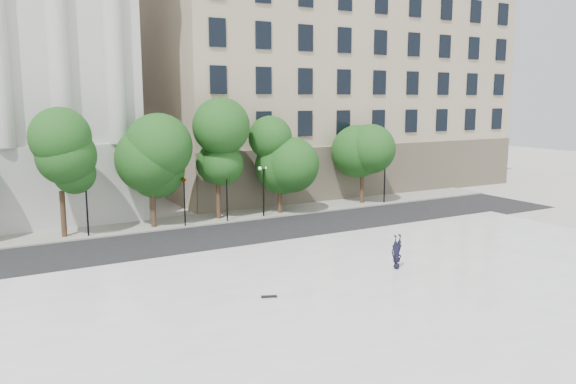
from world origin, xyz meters
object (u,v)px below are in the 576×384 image
object	(u,v)px
traffic_light_east	(227,175)
person_lying	(396,264)
skateboard	(269,297)
traffic_light_west	(184,178)

from	to	relation	value
traffic_light_east	person_lying	world-z (taller)	traffic_light_east
traffic_light_east	person_lying	bearing A→B (deg)	-81.23
traffic_light_east	skateboard	world-z (taller)	traffic_light_east
traffic_light_west	person_lying	distance (m)	17.67
person_lying	skateboard	bearing A→B (deg)	-178.11
traffic_light_west	traffic_light_east	xyz separation A→B (m)	(3.31, 0.00, 0.03)
person_lying	skateboard	size ratio (longest dim) A/B	2.54
traffic_light_east	traffic_light_west	bearing A→B (deg)	-180.00
traffic_light_west	traffic_light_east	world-z (taller)	traffic_light_east
traffic_light_east	person_lying	distance (m)	16.87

